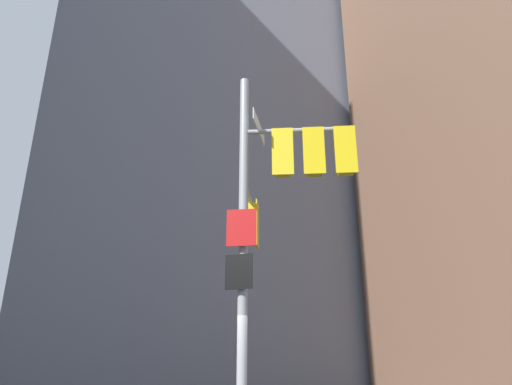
{
  "coord_description": "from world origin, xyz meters",
  "views": [
    {
      "loc": [
        -3.68,
        -8.99,
        1.49
      ],
      "look_at": [
        0.34,
        0.08,
        5.23
      ],
      "focal_mm": 33.01,
      "sensor_mm": 36.0,
      "label": 1
    }
  ],
  "objects": [
    {
      "name": "signal_pole_assembly",
      "position": [
        0.71,
        -0.15,
        5.02
      ],
      "size": [
        2.64,
        3.56,
        8.05
      ],
      "color": "#9EA0A3",
      "rests_on": "ground"
    },
    {
      "name": "building_mid_block",
      "position": [
        3.53,
        20.61,
        22.81
      ],
      "size": [
        17.4,
        17.4,
        45.62
      ],
      "primitive_type": "cube",
      "color": "slate",
      "rests_on": "ground"
    }
  ]
}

